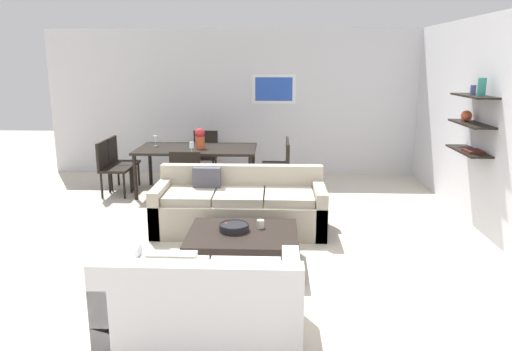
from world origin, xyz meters
TOP-DOWN VIEW (x-y plane):
  - ground_plane at (0.00, 0.00)m, footprint 18.00×18.00m
  - back_wall_unit at (0.30, 3.53)m, footprint 8.40×0.09m
  - right_wall_shelf_unit at (3.03, 0.60)m, footprint 0.34×8.20m
  - sofa_beige at (-0.07, 0.34)m, footprint 2.15×0.90m
  - loveseat_white at (-0.16, -2.20)m, footprint 1.49×0.90m
  - coffee_table at (0.05, -0.82)m, footprint 1.15×0.93m
  - decorative_bowl at (-0.05, -0.77)m, footprint 0.32×0.32m
  - candle_jar at (0.23, -0.67)m, footprint 0.08×0.08m
  - apple_on_coffee_table at (-0.13, -0.72)m, footprint 0.07×0.07m
  - dining_table at (-0.90, 2.09)m, footprint 1.91×1.04m
  - dining_chair_left_far at (-2.26, 2.32)m, footprint 0.44×0.44m
  - dining_chair_head at (-0.90, 3.01)m, footprint 0.44×0.44m
  - dining_chair_foot at (-0.90, 1.16)m, footprint 0.44×0.44m
  - dining_chair_right_near at (0.47, 1.86)m, footprint 0.44×0.44m
  - dining_chair_left_near at (-2.26, 1.86)m, footprint 0.44×0.44m
  - dining_chair_right_far at (0.47, 2.32)m, footprint 0.44×0.44m
  - wine_glass_left_far at (-1.60, 2.22)m, footprint 0.08×0.08m
  - wine_glass_head at (-0.90, 2.55)m, footprint 0.07×0.07m
  - wine_glass_foot at (-0.90, 1.63)m, footprint 0.07×0.07m
  - centerpiece_vase at (-0.83, 2.04)m, footprint 0.16×0.16m

SIDE VIEW (x-z plane):
  - ground_plane at x=0.00m, z-range 0.00..0.00m
  - coffee_table at x=0.05m, z-range 0.00..0.38m
  - sofa_beige at x=-0.07m, z-range -0.10..0.68m
  - loveseat_white at x=-0.16m, z-range -0.10..0.68m
  - apple_on_coffee_table at x=-0.13m, z-range 0.38..0.45m
  - decorative_bowl at x=-0.05m, z-range 0.38..0.46m
  - candle_jar at x=0.23m, z-range 0.38..0.47m
  - dining_chair_left_far at x=-2.26m, z-range 0.06..0.94m
  - dining_chair_head at x=-0.90m, z-range 0.06..0.94m
  - dining_chair_foot at x=-0.90m, z-range 0.06..0.94m
  - dining_chair_right_near at x=0.47m, z-range 0.06..0.94m
  - dining_chair_left_near at x=-2.26m, z-range 0.06..0.94m
  - dining_chair_right_far at x=0.47m, z-range 0.06..0.94m
  - dining_table at x=-0.90m, z-range 0.31..1.06m
  - wine_glass_head at x=-0.90m, z-range 0.79..0.94m
  - wine_glass_foot at x=-0.90m, z-range 0.78..0.96m
  - wine_glass_left_far at x=-1.60m, z-range 0.79..0.97m
  - centerpiece_vase at x=-0.83m, z-range 0.76..1.09m
  - right_wall_shelf_unit at x=3.03m, z-range 0.00..2.70m
  - back_wall_unit at x=0.30m, z-range 0.00..2.70m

